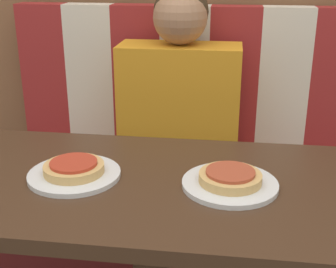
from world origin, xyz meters
The scene contains 8 objects.
booth_seat centered at (0.00, 0.60, 0.22)m, with size 1.31×0.48×0.43m.
booth_backrest centered at (0.00, 0.79, 0.75)m, with size 1.31×0.09×0.63m.
dining_table centered at (0.00, 0.00, 0.63)m, with size 1.08×0.56×0.73m.
person centered at (0.00, 0.60, 0.78)m, with size 0.42×0.21×0.72m.
plate_left centered at (-0.19, -0.01, 0.74)m, with size 0.22×0.22×0.01m.
plate_right centered at (0.19, -0.01, 0.74)m, with size 0.22×0.22×0.01m.
pizza_left centered at (-0.19, -0.01, 0.76)m, with size 0.15×0.15×0.03m.
pizza_right centered at (0.19, -0.01, 0.76)m, with size 0.15×0.15×0.03m.
Camera 1 is at (0.18, -0.99, 1.23)m, focal length 50.00 mm.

